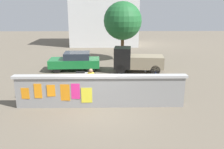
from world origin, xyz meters
TOP-DOWN VIEW (x-y plane):
  - ground at (0.00, 8.00)m, footprint 60.00×60.00m
  - poster_wall at (-0.01, -0.00)m, footprint 8.31×0.42m
  - auto_rickshaw_truck at (2.45, 6.42)m, footprint 3.74×1.87m
  - car_parked at (-2.14, 7.02)m, footprint 3.86×1.84m
  - motorcycle at (-1.21, 3.57)m, footprint 1.90×0.56m
  - bicycle_near at (-3.50, 1.30)m, footprint 1.68×0.53m
  - bicycle_far at (3.15, 3.19)m, footprint 1.66×0.58m
  - person_walking at (-0.53, 1.18)m, footprint 0.48×0.48m
  - tree_roadside at (1.69, 10.62)m, footprint 3.37×3.37m
  - building_background at (-0.08, 20.45)m, footprint 8.60×6.15m

SIDE VIEW (x-z plane):
  - ground at x=0.00m, z-range 0.00..0.00m
  - bicycle_near at x=-3.50m, z-range -0.11..0.84m
  - bicycle_far at x=3.15m, z-range -0.11..0.84m
  - motorcycle at x=-1.21m, z-range 0.03..0.90m
  - car_parked at x=-2.14m, z-range 0.03..1.43m
  - poster_wall at x=-0.01m, z-range 0.02..1.63m
  - auto_rickshaw_truck at x=2.45m, z-range -0.02..1.83m
  - person_walking at x=-0.53m, z-range 0.18..1.80m
  - building_background at x=-0.08m, z-range 0.02..6.76m
  - tree_roadside at x=1.69m, z-range 0.92..6.15m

